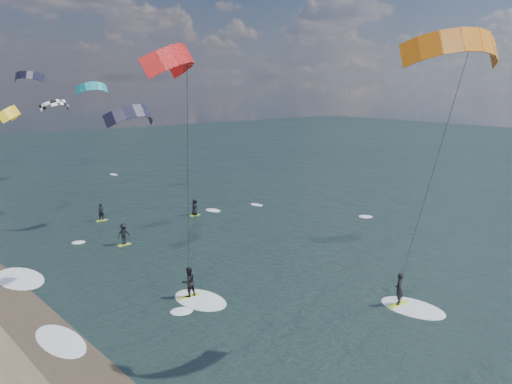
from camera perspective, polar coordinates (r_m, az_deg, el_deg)
wet_sand_strip at (r=27.79m, az=-16.07°, el=-17.87°), size 3.00×240.00×0.00m
kitesurfer_near_a at (r=27.75m, az=19.50°, el=8.65°), size 8.15×9.11×15.92m
kitesurfer_near_b at (r=28.83m, az=-6.65°, el=5.18°), size 7.19×9.36×15.39m
far_kitesurfers at (r=51.27m, az=-11.41°, el=-2.97°), size 11.11×9.31×1.79m
bg_kite_field at (r=69.93m, az=-22.00°, el=8.99°), size 16.90×72.25×8.97m
shoreline_surf at (r=32.14m, az=-17.45°, el=-13.77°), size 2.40×79.40×0.11m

